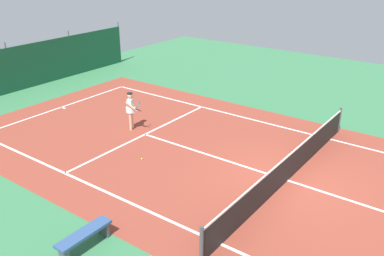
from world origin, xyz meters
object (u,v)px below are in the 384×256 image
at_px(tennis_net, 289,167).
at_px(courtside_bench, 84,236).
at_px(tennis_ball_near_player, 142,159).
at_px(tennis_player, 131,108).

distance_m(tennis_net, courtside_bench, 6.89).
relative_size(tennis_net, tennis_ball_near_player, 153.33).
relative_size(tennis_player, courtside_bench, 1.03).
relative_size(tennis_player, tennis_ball_near_player, 24.85).
bearing_deg(tennis_net, courtside_bench, 156.29).
bearing_deg(tennis_player, courtside_bench, 8.19).
bearing_deg(tennis_player, tennis_net, 62.56).
distance_m(tennis_ball_near_player, courtside_bench, 5.05).
distance_m(tennis_net, tennis_ball_near_player, 5.29).
height_order(tennis_net, courtside_bench, tennis_net).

